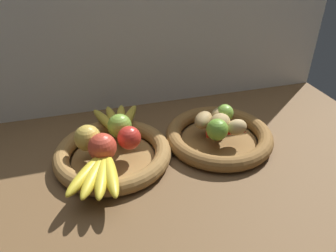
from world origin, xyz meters
TOP-DOWN VIEW (x-y plane):
  - ground_plane at (0.00, 0.00)cm, footprint 140.00×90.00cm
  - back_wall at (0.00, 30.00)cm, footprint 140.00×3.00cm
  - fruit_bowl_left at (-16.25, -1.95)cm, footprint 32.88×32.88cm
  - fruit_bowl_right at (16.04, -1.95)cm, footprint 32.46×32.46cm
  - apple_red_front at (-19.05, -6.68)cm, footprint 7.41×7.41cm
  - apple_green_back at (-13.14, 2.75)cm, footprint 6.97×6.97cm
  - apple_golden_left at (-22.40, -1.17)cm, footprint 7.19×7.19cm
  - apple_red_right at (-11.56, -3.66)cm, footprint 6.48×6.48cm
  - banana_bunch_front at (-20.89, -14.03)cm, footprint 13.45×19.00cm
  - banana_bunch_back at (-13.02, 9.54)cm, footprint 15.97×18.50cm
  - potato_small at (19.67, -5.57)cm, footprint 6.20×4.67cm
  - potato_oblong at (11.96, 1.22)cm, footprint 8.94×9.44cm
  - potato_large at (16.04, -1.95)cm, footprint 8.84×8.86cm
  - potato_back at (18.31, 3.04)cm, footprint 7.76×6.41cm
  - lime_near at (13.11, -6.34)cm, footprint 6.29×6.29cm
  - lime_far at (19.46, 2.45)cm, footprint 5.48×5.48cm
  - chili_pepper at (16.66, -5.90)cm, footprint 12.44×4.10cm

SIDE VIEW (x-z plane):
  - ground_plane at x=0.00cm, z-range -3.00..0.00cm
  - fruit_bowl_left at x=-16.25cm, z-range -0.18..4.39cm
  - fruit_bowl_right at x=16.04cm, z-range -0.17..4.39cm
  - chili_pepper at x=16.66cm, z-range 4.57..6.61cm
  - banana_bunch_back at x=-13.02cm, z-range 4.57..7.43cm
  - banana_bunch_front at x=-20.89cm, z-range 4.57..7.81cm
  - potato_back at x=18.31cm, z-range 4.57..8.94cm
  - potato_oblong at x=11.96cm, z-range 4.57..9.07cm
  - potato_small at x=19.67cm, z-range 4.57..9.30cm
  - potato_large at x=16.04cm, z-range 4.57..9.67cm
  - lime_far at x=19.46cm, z-range 4.57..10.05cm
  - lime_near at x=13.11cm, z-range 4.57..10.85cm
  - apple_red_right at x=-11.56cm, z-range 4.57..11.05cm
  - apple_green_back at x=-13.14cm, z-range 4.57..11.54cm
  - apple_golden_left at x=-22.40cm, z-range 4.57..11.76cm
  - apple_red_front at x=-19.05cm, z-range 4.57..11.97cm
  - back_wall at x=0.00cm, z-range 0.00..55.00cm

